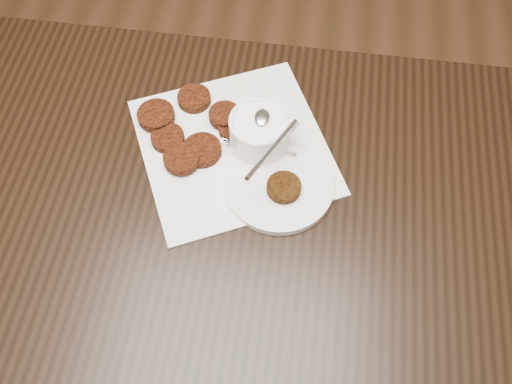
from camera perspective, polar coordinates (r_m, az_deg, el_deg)
floor at (r=1.63m, az=-3.85°, el=-17.58°), size 4.00×4.00×0.00m
table at (r=1.30m, az=-5.84°, el=-10.39°), size 1.28×0.82×0.75m
napkin at (r=1.02m, az=-2.22°, el=4.53°), size 0.42×0.42×0.00m
sauce_ramekin at (r=0.96m, az=0.29°, el=7.11°), size 0.18×0.18×0.14m
patty_cluster at (r=1.03m, az=-6.10°, el=6.25°), size 0.28×0.28×0.02m
plate_with_patty at (r=0.97m, az=2.29°, el=0.95°), size 0.21×0.21×0.03m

